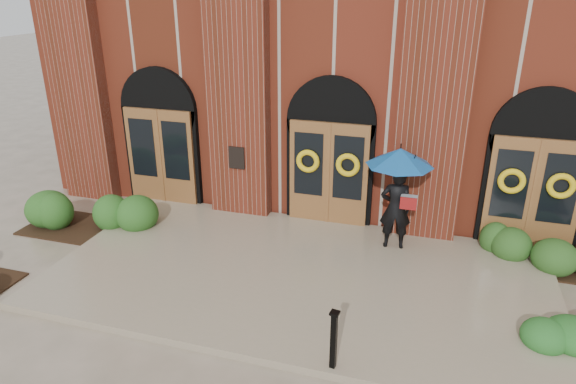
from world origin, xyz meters
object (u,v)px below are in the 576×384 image
at_px(hedge_wall_left, 95,215).
at_px(hedge_wall_right, 563,253).
at_px(metal_post, 334,339).
at_px(man_with_umbrella, 398,179).

height_order(hedge_wall_left, hedge_wall_right, hedge_wall_left).
bearing_deg(metal_post, man_with_umbrella, 83.93).
bearing_deg(man_with_umbrella, metal_post, 75.59).
bearing_deg(hedge_wall_left, metal_post, -25.77).
bearing_deg(metal_post, hedge_wall_left, 154.23).
bearing_deg(metal_post, hedge_wall_right, 49.09).
bearing_deg(hedge_wall_left, man_with_umbrella, 8.46).
distance_m(man_with_umbrella, metal_post, 4.36).
height_order(man_with_umbrella, hedge_wall_right, man_with_umbrella).
relative_size(man_with_umbrella, hedge_wall_left, 0.69).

